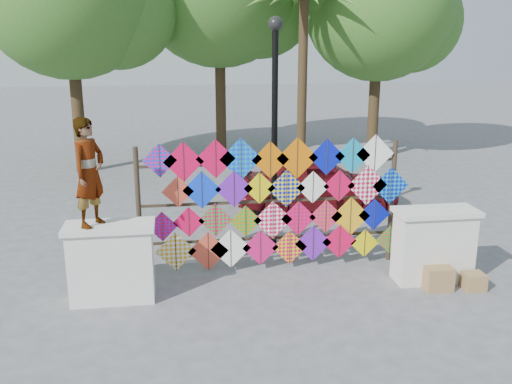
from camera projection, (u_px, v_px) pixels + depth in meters
The scene contains 11 objects.
ground at pixel (276, 284), 9.77m from camera, with size 80.00×80.00×0.00m, color gray.
parapet_left at pixel (112, 262), 9.03m from camera, with size 1.40×0.65×1.28m.
parapet_right at pixel (434, 245), 9.77m from camera, with size 1.40×0.65×1.28m.
kite_rack at pixel (276, 203), 10.14m from camera, with size 4.91×0.24×2.42m.
tree_east at pixel (382, 6), 18.22m from camera, with size 5.40×4.80×7.42m.
palm_tree at pixel (304, 5), 16.37m from camera, with size 3.62×3.62×5.83m.
vendor_woman at pixel (89, 172), 8.60m from camera, with size 0.61×0.40×1.68m, color #99999E.
sedan at pixel (318, 183), 13.77m from camera, with size 1.55×3.85×1.31m, color maroon.
lamppost at pixel (275, 112), 10.99m from camera, with size 0.28×0.28×4.46m.
cardboard_box_near at pixel (437, 277), 9.55m from camera, with size 0.45×0.40×0.40m, color #A57A4F.
cardboard_box_far at pixel (474, 281), 9.53m from camera, with size 0.34×0.31×0.29m, color #A57A4F.
Camera 1 is at (-1.64, -8.84, 4.14)m, focal length 40.00 mm.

